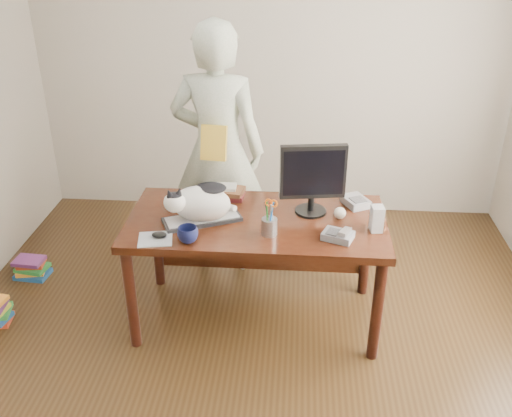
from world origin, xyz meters
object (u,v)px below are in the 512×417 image
object	(u,v)px
monitor	(313,176)
speaker	(377,219)
keyboard	(202,219)
desk	(258,233)
cat	(199,202)
coffee_mug	(188,235)
mouse	(159,235)
book_pile_b	(32,268)
book_stack	(228,192)
pen_cup	(269,225)
baseball	(340,213)
person	(218,151)
phone	(339,235)
calculator	(356,201)

from	to	relation	value
monitor	speaker	world-z (taller)	monitor
keyboard	desk	bearing A→B (deg)	-3.20
cat	coffee_mug	xyz separation A→B (m)	(-0.03, -0.24, -0.09)
desk	mouse	bearing A→B (deg)	-147.45
coffee_mug	book_pile_b	size ratio (longest dim) A/B	0.46
mouse	book_stack	bearing A→B (deg)	48.84
mouse	pen_cup	bearing A→B (deg)	-2.38
keyboard	cat	bearing A→B (deg)	-171.64
book_stack	book_pile_b	bearing A→B (deg)	-176.34
cat	monitor	distance (m)	0.71
cat	baseball	size ratio (longest dim) A/B	5.86
mouse	person	xyz separation A→B (m)	(0.22, 0.95, 0.15)
phone	person	xyz separation A→B (m)	(-0.82, 0.88, 0.15)
coffee_mug	baseball	xyz separation A→B (m)	(0.89, 0.35, -0.01)
phone	book_stack	world-z (taller)	book_stack
baseball	calculator	size ratio (longest dim) A/B	0.34
desk	phone	distance (m)	0.59
coffee_mug	phone	world-z (taller)	coffee_mug
keyboard	calculator	world-z (taller)	calculator
calculator	person	distance (m)	1.06
pen_cup	keyboard	bearing A→B (deg)	163.01
monitor	calculator	size ratio (longest dim) A/B	2.10
mouse	book_stack	size ratio (longest dim) A/B	0.41
baseball	person	distance (m)	1.06
mouse	monitor	bearing A→B (deg)	12.42
book_pile_b	pen_cup	bearing A→B (deg)	-16.35
desk	book_pile_b	world-z (taller)	desk
baseball	person	xyz separation A→B (m)	(-0.84, 0.63, 0.14)
pen_cup	book_stack	world-z (taller)	pen_cup
monitor	pen_cup	bearing A→B (deg)	-139.60
book_stack	calculator	bearing A→B (deg)	2.61
baseball	person	bearing A→B (deg)	143.26
calculator	person	world-z (taller)	person
cat	monitor	world-z (taller)	monitor
keyboard	book_stack	xyz separation A→B (m)	(0.12, 0.34, 0.02)
pen_cup	baseball	world-z (taller)	pen_cup
baseball	book_pile_b	world-z (taller)	baseball
monitor	book_pile_b	distance (m)	2.27
cat	mouse	xyz separation A→B (m)	(-0.20, -0.21, -0.11)
coffee_mug	desk	bearing A→B (deg)	45.60
mouse	speaker	bearing A→B (deg)	-2.19
baseball	keyboard	bearing A→B (deg)	-173.17
cat	coffee_mug	size ratio (longest dim) A/B	3.64
keyboard	coffee_mug	xyz separation A→B (m)	(-0.04, -0.25, 0.03)
coffee_mug	book_pile_b	distance (m)	1.66
cat	mouse	bearing A→B (deg)	-158.72
book_pile_b	calculator	bearing A→B (deg)	-2.65
cat	book_stack	distance (m)	0.39
monitor	phone	world-z (taller)	monitor
desk	book_stack	size ratio (longest dim) A/B	6.79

